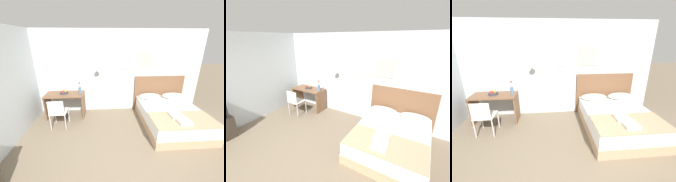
% 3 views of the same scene
% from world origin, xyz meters
% --- Properties ---
extents(ground_plane, '(24.00, 24.00, 0.00)m').
position_xyz_m(ground_plane, '(0.00, 0.00, 0.00)').
color(ground_plane, '#756651').
extents(wall_back, '(5.79, 0.31, 2.65)m').
position_xyz_m(wall_back, '(0.01, 2.91, 1.33)').
color(wall_back, silver).
rests_on(wall_back, ground_plane).
extents(bed, '(1.58, 2.00, 0.51)m').
position_xyz_m(bed, '(1.52, 1.82, 0.25)').
color(bed, tan).
rests_on(bed, ground_plane).
extents(headboard, '(1.70, 0.06, 1.19)m').
position_xyz_m(headboard, '(1.52, 2.85, 0.59)').
color(headboard, brown).
rests_on(headboard, ground_plane).
extents(pillow_left, '(0.71, 0.39, 0.15)m').
position_xyz_m(pillow_left, '(1.13, 2.58, 0.58)').
color(pillow_left, white).
rests_on(pillow_left, bed).
extents(pillow_right, '(0.71, 0.39, 0.15)m').
position_xyz_m(pillow_right, '(1.92, 2.58, 0.58)').
color(pillow_right, white).
rests_on(pillow_right, bed).
extents(throw_blanket, '(1.53, 0.80, 0.02)m').
position_xyz_m(throw_blanket, '(1.52, 1.24, 0.52)').
color(throw_blanket, tan).
rests_on(throw_blanket, bed).
extents(folded_towel_near_foot, '(0.29, 0.29, 0.06)m').
position_xyz_m(folded_towel_near_foot, '(1.41, 1.38, 0.56)').
color(folded_towel_near_foot, white).
rests_on(folded_towel_near_foot, throw_blanket).
extents(folded_towel_mid_bed, '(0.28, 0.28, 0.06)m').
position_xyz_m(folded_towel_mid_bed, '(1.46, 1.10, 0.56)').
color(folded_towel_mid_bed, white).
rests_on(folded_towel_mid_bed, throw_blanket).
extents(desk, '(1.15, 0.57, 0.77)m').
position_xyz_m(desk, '(-1.58, 2.51, 0.53)').
color(desk, brown).
rests_on(desk, ground_plane).
extents(desk_chair, '(0.44, 0.44, 0.85)m').
position_xyz_m(desk_chair, '(-1.63, 1.87, 0.52)').
color(desk_chair, white).
rests_on(desk_chair, ground_plane).
extents(fruit_bowl, '(0.25, 0.25, 0.12)m').
position_xyz_m(fruit_bowl, '(-1.61, 2.54, 0.81)').
color(fruit_bowl, '#333842').
rests_on(fruit_bowl, desk).
extents(flower_vase, '(0.08, 0.08, 0.37)m').
position_xyz_m(flower_vase, '(-1.11, 2.52, 0.90)').
color(flower_vase, '#4C7099').
rests_on(flower_vase, desk).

